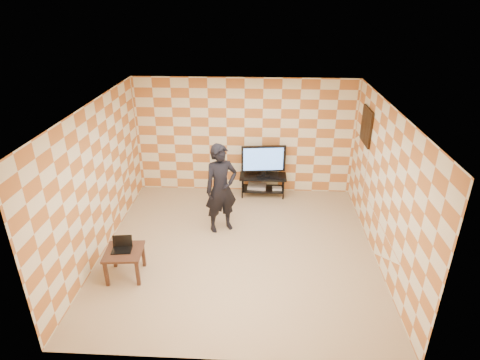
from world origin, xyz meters
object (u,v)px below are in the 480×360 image
object	(u,v)px
person	(221,189)
tv	(263,159)
tv_stand	(263,181)
side_table	(124,255)

from	to	relation	value
person	tv	bearing A→B (deg)	34.48
tv_stand	person	world-z (taller)	person
tv_stand	person	size ratio (longest dim) A/B	0.59
tv	person	world-z (taller)	person
tv	person	size ratio (longest dim) A/B	0.56
side_table	tv	bearing A→B (deg)	53.30
tv_stand	person	bearing A→B (deg)	-118.42
tv_stand	tv	bearing A→B (deg)	-96.63
tv_stand	tv	size ratio (longest dim) A/B	1.06
person	side_table	bearing A→B (deg)	-160.37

